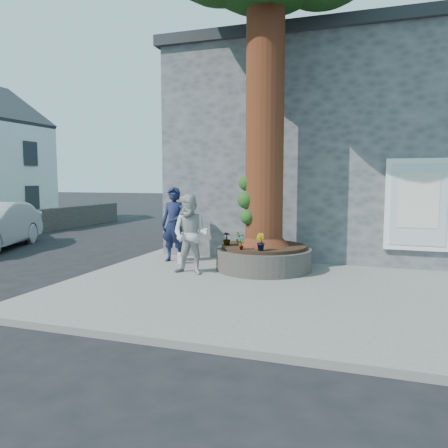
% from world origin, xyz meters
% --- Properties ---
extents(ground, '(120.00, 120.00, 0.00)m').
position_xyz_m(ground, '(0.00, 0.00, 0.00)').
color(ground, black).
rests_on(ground, ground).
extents(pavement, '(9.00, 8.00, 0.12)m').
position_xyz_m(pavement, '(1.50, 1.00, 0.06)').
color(pavement, slate).
rests_on(pavement, ground).
extents(yellow_line, '(0.10, 30.00, 0.01)m').
position_xyz_m(yellow_line, '(-3.05, 1.00, 0.00)').
color(yellow_line, yellow).
rests_on(yellow_line, ground).
extents(stone_shop, '(10.30, 8.30, 6.30)m').
position_xyz_m(stone_shop, '(2.50, 7.20, 3.16)').
color(stone_shop, '#4A4C4F').
rests_on(stone_shop, ground).
extents(planter, '(2.30, 2.30, 0.60)m').
position_xyz_m(planter, '(0.80, 2.00, 0.41)').
color(planter, black).
rests_on(planter, pavement).
extents(man, '(0.73, 0.49, 1.98)m').
position_xyz_m(man, '(-1.71, 2.27, 1.11)').
color(man, '#151B3B').
rests_on(man, pavement).
extents(woman, '(0.91, 0.72, 1.84)m').
position_xyz_m(woman, '(-0.69, 0.98, 1.04)').
color(woman, '#B8B4B0').
rests_on(woman, pavement).
extents(shopping_bag, '(0.23, 0.18, 0.28)m').
position_xyz_m(shopping_bag, '(-1.41, 2.07, 0.26)').
color(shopping_bag, white).
rests_on(shopping_bag, pavement).
extents(plant_a, '(0.18, 0.13, 0.31)m').
position_xyz_m(plant_a, '(0.48, 1.15, 0.88)').
color(plant_a, gray).
rests_on(plant_a, planter).
extents(plant_b, '(0.30, 0.30, 0.40)m').
position_xyz_m(plant_b, '(0.92, 1.15, 0.92)').
color(plant_b, gray).
rests_on(plant_b, planter).
extents(plant_c, '(0.22, 0.22, 0.32)m').
position_xyz_m(plant_c, '(-0.05, 1.72, 0.88)').
color(plant_c, gray).
rests_on(plant_c, planter).
extents(plant_d, '(0.38, 0.39, 0.32)m').
position_xyz_m(plant_d, '(0.26, 1.86, 0.88)').
color(plant_d, gray).
rests_on(plant_d, planter).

